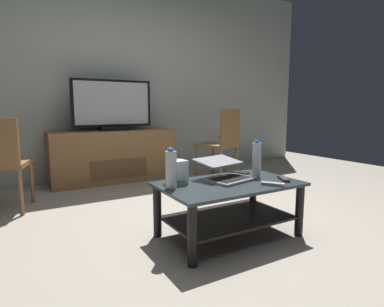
% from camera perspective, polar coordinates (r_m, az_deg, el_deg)
% --- Properties ---
extents(ground_plane, '(7.68, 7.68, 0.00)m').
position_cam_1_polar(ground_plane, '(2.52, 3.20, -13.37)').
color(ground_plane, '#9E9384').
extents(back_wall, '(6.40, 0.12, 2.80)m').
position_cam_1_polar(back_wall, '(4.46, -13.50, 14.13)').
color(back_wall, '#A8B2A8').
rests_on(back_wall, ground).
extents(coffee_table, '(1.00, 0.60, 0.40)m').
position_cam_1_polar(coffee_table, '(2.29, 6.78, -8.45)').
color(coffee_table, '#2D383D').
rests_on(coffee_table, ground).
extents(media_cabinet, '(1.55, 0.48, 0.65)m').
position_cam_1_polar(media_cabinet, '(4.12, -14.14, -0.39)').
color(media_cabinet, olive).
rests_on(media_cabinet, ground).
extents(television, '(0.99, 0.20, 0.63)m').
position_cam_1_polar(television, '(4.05, -14.37, 8.40)').
color(television, black).
rests_on(television, media_cabinet).
extents(dining_chair, '(0.57, 0.57, 0.93)m').
position_cam_1_polar(dining_chair, '(4.05, 5.55, 2.43)').
color(dining_chair, brown).
rests_on(dining_chair, ground).
extents(laptop, '(0.41, 0.42, 0.15)m').
position_cam_1_polar(laptop, '(2.34, 6.18, -3.38)').
color(laptop, gray).
rests_on(laptop, coffee_table).
extents(router_box, '(0.13, 0.12, 0.17)m').
position_cam_1_polar(router_box, '(2.20, -2.79, -3.40)').
color(router_box, silver).
rests_on(router_box, coffee_table).
extents(water_bottle_near, '(0.07, 0.07, 0.27)m').
position_cam_1_polar(water_bottle_near, '(2.05, -3.87, -2.97)').
color(water_bottle_near, silver).
rests_on(water_bottle_near, coffee_table).
extents(water_bottle_far, '(0.07, 0.07, 0.29)m').
position_cam_1_polar(water_bottle_far, '(2.47, 11.76, -1.03)').
color(water_bottle_far, silver).
rests_on(water_bottle_far, coffee_table).
extents(cell_phone, '(0.11, 0.16, 0.01)m').
position_cam_1_polar(cell_phone, '(2.59, 8.84, -3.46)').
color(cell_phone, black).
rests_on(cell_phone, coffee_table).
extents(tv_remote, '(0.11, 0.16, 0.02)m').
position_cam_1_polar(tv_remote, '(2.41, 16.46, -4.47)').
color(tv_remote, '#2D2D30').
rests_on(tv_remote, coffee_table).
extents(soundbar_remote, '(0.13, 0.16, 0.02)m').
position_cam_1_polar(soundbar_remote, '(2.23, 14.65, -5.45)').
color(soundbar_remote, '#99999E').
rests_on(soundbar_remote, coffee_table).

